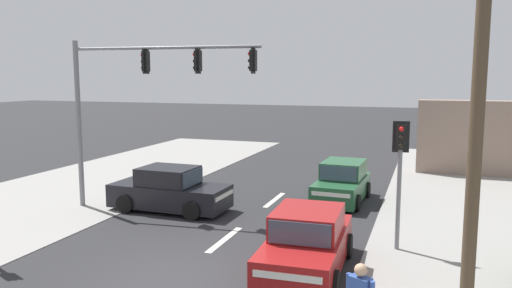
# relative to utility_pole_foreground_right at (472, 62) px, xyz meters

# --- Properties ---
(ground_plane) EXTENTS (140.00, 140.00, 0.00)m
(ground_plane) POSITION_rel_utility_pole_foreground_right_xyz_m (-6.19, 0.10, -4.99)
(ground_plane) COLOR #28282B
(lane_dash_mid) EXTENTS (0.20, 2.40, 0.01)m
(lane_dash_mid) POSITION_rel_utility_pole_foreground_right_xyz_m (-6.19, 3.10, -4.99)
(lane_dash_mid) COLOR silver
(lane_dash_mid) RESTS_ON ground
(lane_dash_far) EXTENTS (0.20, 2.40, 0.01)m
(lane_dash_far) POSITION_rel_utility_pole_foreground_right_xyz_m (-6.19, 8.10, -4.99)
(lane_dash_far) COLOR silver
(lane_dash_far) RESTS_ON ground
(kerb_left_verge) EXTENTS (8.00, 40.00, 0.02)m
(kerb_left_verge) POSITION_rel_utility_pole_foreground_right_xyz_m (-14.69, 4.10, -4.98)
(kerb_left_verge) COLOR gray
(kerb_left_verge) RESTS_ON ground
(utility_pole_foreground_right) EXTENTS (3.78, 0.44, 9.26)m
(utility_pole_foreground_right) POSITION_rel_utility_pole_foreground_right_xyz_m (0.00, 0.00, 0.00)
(utility_pole_foreground_right) COLOR #4C3D2B
(utility_pole_foreground_right) RESTS_ON ground
(traffic_signal_mast) EXTENTS (6.87, 0.85, 6.00)m
(traffic_signal_mast) POSITION_rel_utility_pole_foreground_right_xyz_m (-10.27, 5.15, -0.64)
(traffic_signal_mast) COLOR slate
(traffic_signal_mast) RESTS_ON ground
(pedestal_signal_right_kerb) EXTENTS (0.44, 0.30, 3.56)m
(pedestal_signal_right_kerb) POSITION_rel_utility_pole_foreground_right_xyz_m (-1.37, 3.85, -2.57)
(pedestal_signal_right_kerb) COLOR slate
(pedestal_signal_right_kerb) RESTS_ON ground
(hatchback_kerbside_parked) EXTENTS (1.90, 3.70, 1.53)m
(hatchback_kerbside_parked) POSITION_rel_utility_pole_foreground_right_xyz_m (-3.70, 8.75, -4.29)
(hatchback_kerbside_parked) COLOR #235633
(hatchback_kerbside_parked) RESTS_ON ground
(sedan_receding_far) EXTENTS (4.27, 1.95, 1.56)m
(sedan_receding_far) POSITION_rel_utility_pole_foreground_right_xyz_m (-9.29, 5.45, -4.29)
(sedan_receding_far) COLOR black
(sedan_receding_far) RESTS_ON ground
(sedan_crossing_left) EXTENTS (2.02, 4.30, 1.56)m
(sedan_crossing_left) POSITION_rel_utility_pole_foreground_right_xyz_m (-3.35, 1.50, -4.29)
(sedan_crossing_left) COLOR maroon
(sedan_crossing_left) RESTS_ON ground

